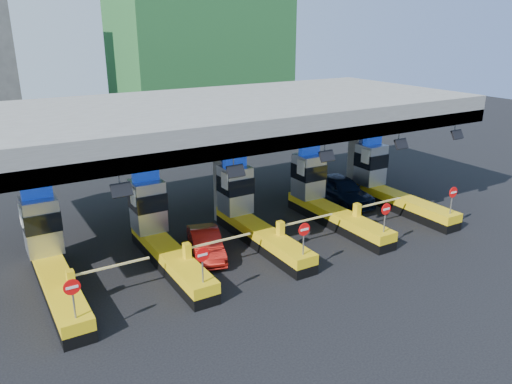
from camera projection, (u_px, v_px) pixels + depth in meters
ground at (252, 239)px, 26.71m from camera, size 120.00×120.00×0.00m
toll_canopy at (225, 117)px, 27.07m from camera, size 28.00×12.09×7.00m
toll_lane_far_left at (50, 256)px, 21.63m from camera, size 4.43×8.00×4.16m
toll_lane_left at (160, 232)px, 24.06m from camera, size 4.43×8.00×4.16m
toll_lane_center at (249, 213)px, 26.49m from camera, size 4.43×8.00×4.16m
toll_lane_right at (324, 197)px, 28.92m from camera, size 4.43×8.00×4.16m
toll_lane_far_right at (386, 184)px, 31.36m from camera, size 4.43×8.00×4.16m
van at (341, 189)px, 31.87m from camera, size 2.34×5.29×1.77m
red_car at (206, 244)px, 24.54m from camera, size 2.46×4.27×1.33m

